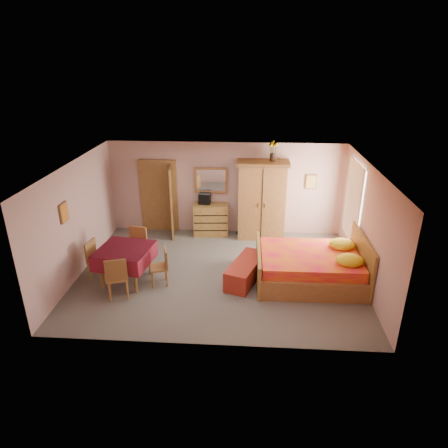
# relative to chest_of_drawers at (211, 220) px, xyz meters

# --- Properties ---
(floor) EXTENTS (6.50, 6.50, 0.00)m
(floor) POSITION_rel_chest_of_drawers_xyz_m (0.41, -2.23, -0.45)
(floor) COLOR slate
(floor) RESTS_ON ground
(ceiling) EXTENTS (6.50, 6.50, 0.00)m
(ceiling) POSITION_rel_chest_of_drawers_xyz_m (0.41, -2.23, 2.15)
(ceiling) COLOR brown
(ceiling) RESTS_ON wall_back
(wall_back) EXTENTS (6.50, 0.10, 2.60)m
(wall_back) POSITION_rel_chest_of_drawers_xyz_m (0.41, 0.27, 0.85)
(wall_back) COLOR tan
(wall_back) RESTS_ON floor
(wall_front) EXTENTS (6.50, 0.10, 2.60)m
(wall_front) POSITION_rel_chest_of_drawers_xyz_m (0.41, -4.73, 0.85)
(wall_front) COLOR tan
(wall_front) RESTS_ON floor
(wall_left) EXTENTS (0.10, 5.00, 2.60)m
(wall_left) POSITION_rel_chest_of_drawers_xyz_m (-2.84, -2.23, 0.85)
(wall_left) COLOR tan
(wall_left) RESTS_ON floor
(wall_right) EXTENTS (0.10, 5.00, 2.60)m
(wall_right) POSITION_rel_chest_of_drawers_xyz_m (3.66, -2.23, 0.85)
(wall_right) COLOR tan
(wall_right) RESTS_ON floor
(doorway) EXTENTS (1.06, 0.12, 2.15)m
(doorway) POSITION_rel_chest_of_drawers_xyz_m (-1.49, 0.24, 0.57)
(doorway) COLOR #9E6B35
(doorway) RESTS_ON floor
(window) EXTENTS (0.08, 1.40, 1.95)m
(window) POSITION_rel_chest_of_drawers_xyz_m (3.62, -1.03, 1.00)
(window) COLOR white
(window) RESTS_ON wall_right
(picture_left) EXTENTS (0.04, 0.32, 0.42)m
(picture_left) POSITION_rel_chest_of_drawers_xyz_m (-2.81, -2.83, 1.25)
(picture_left) COLOR orange
(picture_left) RESTS_ON wall_left
(picture_back) EXTENTS (0.30, 0.04, 0.40)m
(picture_back) POSITION_rel_chest_of_drawers_xyz_m (2.76, 0.24, 1.10)
(picture_back) COLOR #D8BF59
(picture_back) RESTS_ON wall_back
(chest_of_drawers) EXTENTS (1.00, 0.55, 0.91)m
(chest_of_drawers) POSITION_rel_chest_of_drawers_xyz_m (0.00, 0.00, 0.00)
(chest_of_drawers) COLOR #A17636
(chest_of_drawers) RESTS_ON floor
(wall_mirror) EXTENTS (0.92, 0.05, 0.73)m
(wall_mirror) POSITION_rel_chest_of_drawers_xyz_m (0.00, 0.21, 1.10)
(wall_mirror) COLOR white
(wall_mirror) RESTS_ON wall_back
(stereo) EXTENTS (0.34, 0.26, 0.30)m
(stereo) POSITION_rel_chest_of_drawers_xyz_m (-0.17, 0.06, 0.60)
(stereo) COLOR black
(stereo) RESTS_ON chest_of_drawers
(floor_lamp) EXTENTS (0.33, 0.33, 2.09)m
(floor_lamp) POSITION_rel_chest_of_drawers_xyz_m (0.85, 0.12, 0.59)
(floor_lamp) COLOR black
(floor_lamp) RESTS_ON floor
(wardrobe) EXTENTS (1.39, 0.72, 2.18)m
(wardrobe) POSITION_rel_chest_of_drawers_xyz_m (1.42, -0.06, 0.63)
(wardrobe) COLOR #AC743A
(wardrobe) RESTS_ON floor
(sunflower_vase) EXTENTS (0.22, 0.22, 0.53)m
(sunflower_vase) POSITION_rel_chest_of_drawers_xyz_m (1.66, -0.01, 1.99)
(sunflower_vase) COLOR yellow
(sunflower_vase) RESTS_ON wardrobe
(bed) EXTENTS (2.40, 1.90, 1.11)m
(bed) POSITION_rel_chest_of_drawers_xyz_m (2.46, -2.37, 0.10)
(bed) COLOR red
(bed) RESTS_ON floor
(bench) EXTENTS (0.97, 1.50, 0.47)m
(bench) POSITION_rel_chest_of_drawers_xyz_m (1.04, -2.46, -0.22)
(bench) COLOR maroon
(bench) RESTS_ON floor
(dining_table) EXTENTS (1.27, 1.27, 0.82)m
(dining_table) POSITION_rel_chest_of_drawers_xyz_m (-1.66, -2.67, -0.05)
(dining_table) COLOR maroon
(dining_table) RESTS_ON floor
(chair_south) EXTENTS (0.55, 0.55, 0.97)m
(chair_south) POSITION_rel_chest_of_drawers_xyz_m (-1.65, -3.30, 0.03)
(chair_south) COLOR #AC743A
(chair_south) RESTS_ON floor
(chair_north) EXTENTS (0.54, 0.54, 0.99)m
(chair_north) POSITION_rel_chest_of_drawers_xyz_m (-1.61, -2.04, 0.04)
(chair_north) COLOR #AF783B
(chair_north) RESTS_ON floor
(chair_west) EXTENTS (0.48, 0.48, 0.93)m
(chair_west) POSITION_rel_chest_of_drawers_xyz_m (-2.28, -2.61, 0.01)
(chair_west) COLOR #A47737
(chair_west) RESTS_ON floor
(chair_east) EXTENTS (0.48, 0.48, 0.84)m
(chair_east) POSITION_rel_chest_of_drawers_xyz_m (-0.89, -2.75, -0.03)
(chair_east) COLOR #AC783A
(chair_east) RESTS_ON floor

